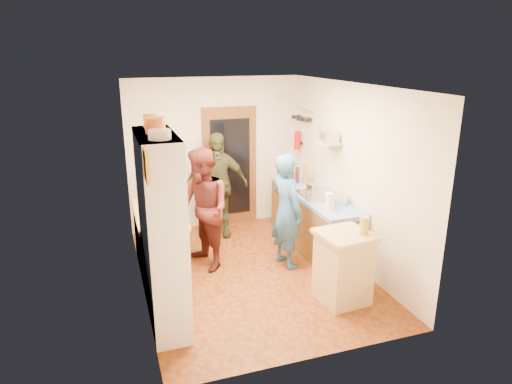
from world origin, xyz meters
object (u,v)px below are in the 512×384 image
right_counter_base (314,223)px  island_base (343,269)px  person_hob (289,211)px  hutch_body (162,232)px  person_left (204,209)px  person_back (217,185)px

right_counter_base → island_base: (-0.36, -1.57, 0.01)m
island_base → person_hob: 1.23m
hutch_body → person_left: bearing=59.4°
right_counter_base → person_left: (-1.77, -0.06, 0.45)m
hutch_body → right_counter_base: 2.90m
person_back → right_counter_base: bearing=-26.8°
island_base → person_left: 2.12m
person_back → person_hob: bearing=-53.7°
right_counter_base → person_left: bearing=-178.0°
person_hob → person_left: 1.22m
island_base → person_back: (-0.95, 2.55, 0.45)m
person_left → person_back: size_ratio=0.99×
person_back → island_base: bearing=-59.5°
person_hob → person_back: 1.58m
hutch_body → person_hob: size_ratio=1.32×
person_left → right_counter_base: bearing=75.2°
person_hob → hutch_body: bearing=101.7°
hutch_body → person_hob: hutch_body is taller
right_counter_base → person_hob: person_hob is taller
island_base → person_hob: bearing=102.6°
hutch_body → person_back: hutch_body is taller
person_hob → island_base: bearing=179.7°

